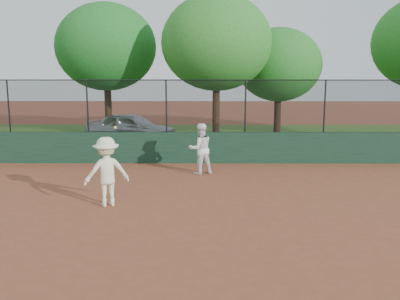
{
  "coord_description": "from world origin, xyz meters",
  "views": [
    {
      "loc": [
        0.88,
        -10.88,
        3.58
      ],
      "look_at": [
        0.8,
        2.2,
        1.2
      ],
      "focal_mm": 40.0,
      "sensor_mm": 36.0,
      "label": 1
    }
  ],
  "objects_px": {
    "parked_car": "(131,128)",
    "player_main": "(107,172)",
    "tree_3": "(279,65)",
    "player_second": "(200,149)",
    "tree_1": "(106,47)",
    "tree_2": "(217,43)"
  },
  "relations": [
    {
      "from": "tree_3",
      "to": "parked_car",
      "type": "bearing_deg",
      "value": -168.71
    },
    {
      "from": "player_second",
      "to": "tree_2",
      "type": "height_order",
      "value": "tree_2"
    },
    {
      "from": "parked_car",
      "to": "player_second",
      "type": "height_order",
      "value": "player_second"
    },
    {
      "from": "tree_1",
      "to": "player_main",
      "type": "bearing_deg",
      "value": -78.5
    },
    {
      "from": "player_second",
      "to": "tree_2",
      "type": "xyz_separation_m",
      "value": [
        0.72,
        6.03,
        3.9
      ]
    },
    {
      "from": "parked_car",
      "to": "tree_3",
      "type": "height_order",
      "value": "tree_3"
    },
    {
      "from": "parked_car",
      "to": "tree_1",
      "type": "height_order",
      "value": "tree_1"
    },
    {
      "from": "player_second",
      "to": "tree_1",
      "type": "bearing_deg",
      "value": -79.72
    },
    {
      "from": "parked_car",
      "to": "tree_3",
      "type": "distance_m",
      "value": 8.09
    },
    {
      "from": "parked_car",
      "to": "player_main",
      "type": "height_order",
      "value": "player_main"
    },
    {
      "from": "tree_2",
      "to": "parked_car",
      "type": "bearing_deg",
      "value": 174.94
    },
    {
      "from": "parked_car",
      "to": "player_second",
      "type": "bearing_deg",
      "value": -137.11
    },
    {
      "from": "player_main",
      "to": "tree_1",
      "type": "relative_size",
      "value": 0.31
    },
    {
      "from": "tree_2",
      "to": "tree_3",
      "type": "relative_size",
      "value": 1.24
    },
    {
      "from": "tree_3",
      "to": "tree_1",
      "type": "bearing_deg",
      "value": 177.95
    },
    {
      "from": "parked_car",
      "to": "player_second",
      "type": "xyz_separation_m",
      "value": [
        3.4,
        -6.4,
        0.13
      ]
    },
    {
      "from": "player_second",
      "to": "player_main",
      "type": "relative_size",
      "value": 0.81
    },
    {
      "from": "player_second",
      "to": "tree_1",
      "type": "xyz_separation_m",
      "value": [
        -4.87,
        8.18,
        3.81
      ]
    },
    {
      "from": "parked_car",
      "to": "player_main",
      "type": "distance_m",
      "value": 10.12
    },
    {
      "from": "player_main",
      "to": "tree_3",
      "type": "height_order",
      "value": "tree_3"
    },
    {
      "from": "player_main",
      "to": "tree_2",
      "type": "xyz_separation_m",
      "value": [
        3.17,
        9.71,
        3.86
      ]
    },
    {
      "from": "player_second",
      "to": "tree_1",
      "type": "distance_m",
      "value": 10.25
    }
  ]
}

